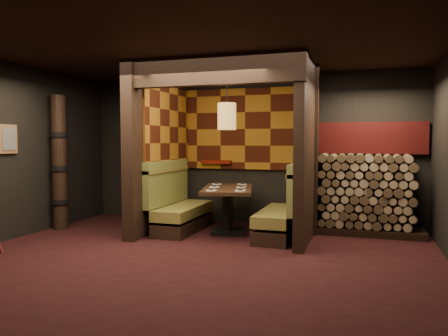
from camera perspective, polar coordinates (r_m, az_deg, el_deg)
floor at (r=6.06m, az=-3.89°, el=-11.74°), size 6.50×5.50×0.02m
ceiling at (r=5.99m, az=-4.01°, el=15.80°), size 6.50×5.50×0.02m
wall_back at (r=8.47m, az=3.06°, el=2.44°), size 6.50×0.02×2.85m
wall_front at (r=3.45m, az=-21.36°, el=0.60°), size 6.50×0.02×2.85m
wall_left at (r=7.69m, az=-27.11°, el=1.94°), size 0.02×5.50×2.85m
partition_left at (r=7.91m, az=-8.55°, el=2.32°), size 0.20×2.20×2.85m
partition_right at (r=7.18m, az=10.92°, el=2.18°), size 0.15×2.10×2.85m
header_beam at (r=6.60m, az=-1.87°, el=12.63°), size 2.85×0.18×0.44m
tapa_back_panel at (r=8.43m, az=2.82°, el=5.12°), size 2.40×0.06×1.55m
tapa_side_panel at (r=8.02m, az=-7.25°, el=5.39°), size 0.04×1.85×1.45m
lacquer_shelf at (r=8.55m, az=-1.02°, el=0.81°), size 0.60×0.12×0.07m
booth_bench_left at (r=7.84m, az=-5.93°, el=-5.20°), size 0.68×1.60×1.14m
booth_bench_right at (r=7.28m, az=7.89°, el=-5.88°), size 0.68×1.60×1.14m
dining_table at (r=7.52m, az=0.49°, el=-4.34°), size 1.15×1.65×0.79m
place_settings at (r=7.49m, az=0.49°, el=-2.47°), size 0.88×1.29×0.03m
pendant_lamp at (r=7.41m, az=0.38°, el=6.77°), size 0.31×0.31×1.07m
framed_picture at (r=7.73m, az=-26.39°, el=3.41°), size 0.05×0.36×0.46m
totem_column at (r=8.38m, az=-20.71°, el=0.57°), size 0.31×0.31×2.40m
firewood_stack at (r=7.83m, az=18.64°, el=-3.30°), size 1.73×0.70×1.36m
mosaic_header at (r=8.10m, az=18.75°, el=3.74°), size 1.83×0.10×0.56m
bay_front_post at (r=7.43m, az=11.86°, el=2.21°), size 0.08×0.08×2.85m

